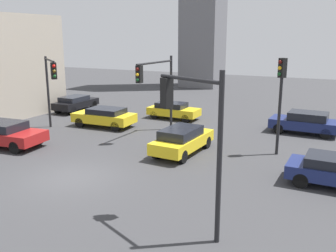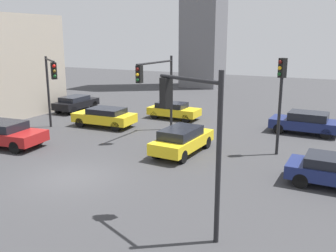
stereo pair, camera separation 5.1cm
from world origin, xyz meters
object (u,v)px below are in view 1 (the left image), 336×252
traffic_light_0 (156,80)px  car_4 (305,122)px  car_1 (105,117)px  traffic_light_4 (281,88)px  car_0 (182,140)px  car_2 (173,110)px  traffic_light_2 (51,79)px  traffic_light_1 (192,120)px  car_6 (3,133)px  car_5 (76,103)px

traffic_light_0 → car_4: traffic_light_0 is taller
car_1 → traffic_light_4: bearing=172.4°
car_4 → car_0: bearing=55.6°
traffic_light_0 → car_1: traffic_light_0 is taller
car_2 → car_0: bearing=-60.2°
car_0 → traffic_light_2: bearing=90.6°
traffic_light_0 → traffic_light_1: traffic_light_1 is taller
car_0 → car_2: (-4.14, 7.62, -0.09)m
car_0 → car_1: car_0 is taller
traffic_light_1 → car_4: traffic_light_1 is taller
traffic_light_0 → traffic_light_2: size_ratio=1.02×
traffic_light_0 → traffic_light_2: 6.84m
traffic_light_0 → car_6: traffic_light_0 is taller
traffic_light_4 → car_4: bearing=-155.4°
car_0 → car_5: bearing=65.7°
traffic_light_1 → car_0: (-3.52, 7.26, -2.91)m
traffic_light_1 → car_0: traffic_light_1 is taller
traffic_light_2 → traffic_light_4: bearing=45.4°
traffic_light_2 → car_5: bearing=156.9°
car_6 → car_2: bearing=57.6°
traffic_light_0 → car_5: bearing=-109.5°
car_0 → car_6: car_0 is taller
traffic_light_2 → car_5: (-3.32, 6.24, -2.83)m
car_0 → traffic_light_0: bearing=51.7°
car_4 → traffic_light_2: bearing=27.1°
car_2 → car_4: 9.59m
traffic_light_1 → car_2: bearing=-38.7°
traffic_light_2 → traffic_light_4: (14.07, 1.64, 0.03)m
traffic_light_1 → traffic_light_2: size_ratio=1.09×
traffic_light_4 → car_5: bearing=-71.5°
traffic_light_1 → traffic_light_4: bearing=-72.7°
traffic_light_1 → traffic_light_4: size_ratio=1.04×
car_2 → car_6: (-5.68, -10.88, 0.09)m
car_5 → car_2: bearing=-83.7°
traffic_light_2 → car_5: size_ratio=1.20×
car_1 → car_6: size_ratio=0.89×
car_2 → car_6: car_6 is taller
car_4 → car_6: (-15.26, -10.65, 0.01)m
traffic_light_2 → car_2: (5.29, 7.18, -2.87)m
traffic_light_4 → car_2: bearing=-89.0°
traffic_light_1 → car_6: traffic_light_1 is taller
car_2 → car_4: bearing=-0.1°
traffic_light_2 → car_4: 16.66m
car_1 → traffic_light_2: bearing=50.6°
traffic_light_1 → traffic_light_2: 15.07m
traffic_light_4 → car_6: bearing=-36.5°
traffic_light_1 → traffic_light_4: (1.11, 9.34, -0.10)m
traffic_light_2 → car_6: bearing=-57.1°
traffic_light_0 → car_0: 4.82m
car_4 → traffic_light_4: bearing=83.3°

